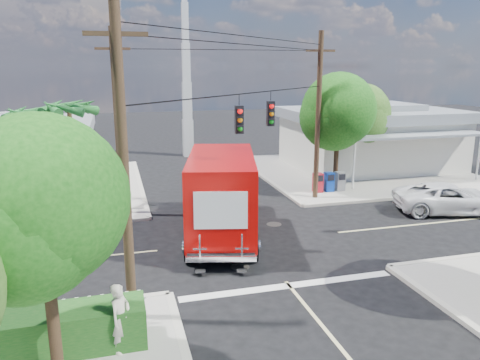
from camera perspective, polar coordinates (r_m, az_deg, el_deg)
name	(u,v)px	position (r m, az deg, el deg)	size (l,w,h in m)	color
ground	(252,241)	(19.98, 1.53, -7.46)	(120.00, 120.00, 0.00)	black
sidewalk_ne	(356,171)	(33.78, 13.97, 1.07)	(14.12, 14.12, 0.14)	#9F9A8F
sidewalk_nw	(20,192)	(30.08, -25.27, -1.38)	(14.12, 14.12, 0.14)	#9F9A8F
road_markings	(263,254)	(18.68, 2.85, -9.01)	(32.00, 32.00, 0.01)	beige
building_ne	(371,136)	(35.11, 15.64, 5.18)	(11.80, 10.20, 4.50)	silver
building_nw	(0,152)	(31.40, -27.21, 3.03)	(10.80, 10.20, 4.30)	beige
radio_tower	(187,87)	(38.32, -6.52, 11.25)	(0.80, 0.80, 17.00)	silver
tree_sw_front	(41,205)	(10.80, -23.07, -2.87)	(3.88, 3.78, 6.03)	#422D1C
tree_ne_front	(339,110)	(27.75, 11.98, 8.34)	(4.21, 4.14, 6.66)	#422D1C
tree_ne_back	(360,115)	(30.96, 14.39, 7.66)	(3.77, 3.66, 5.82)	#422D1C
palm_nw_front	(69,110)	(25.51, -20.11, 8.00)	(3.01, 3.08, 5.59)	#422D1C
palm_nw_back	(32,116)	(27.26, -24.02, 7.18)	(3.01, 3.08, 5.19)	#422D1C
utility_poles	(206,128)	(19.97, -4.11, 6.37)	(12.00, 10.68, 9.00)	#473321
picket_fence	(32,319)	(14.06, -24.00, -15.23)	(5.94, 0.06, 1.00)	silver
hedge_sw	(19,336)	(13.41, -25.38, -16.83)	(6.20, 1.20, 1.10)	#124715
vending_boxes	(329,182)	(27.61, 10.78, -0.22)	(1.90, 0.50, 1.10)	#AD1824
delivery_truck	(222,194)	(20.18, -2.22, -1.67)	(4.44, 8.84, 3.68)	black
parked_car	(449,198)	(25.83, 24.15, -2.03)	(2.47, 5.35, 1.49)	silver
pedestrian	(121,318)	(12.58, -14.35, -16.02)	(0.67, 0.44, 1.83)	beige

